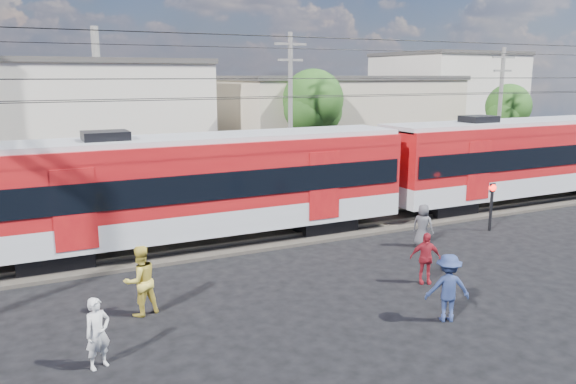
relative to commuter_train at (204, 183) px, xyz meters
name	(u,v)px	position (x,y,z in m)	size (l,w,h in m)	color
ground	(339,321)	(1.03, -8.00, -2.40)	(120.00, 120.00, 0.00)	black
track_bed	(232,240)	(1.03, 0.00, -2.34)	(70.00, 3.40, 0.12)	#2D2823
rail_near	(239,242)	(1.03, -0.75, -2.22)	(70.00, 0.12, 0.12)	#59544C
rail_far	(225,233)	(1.03, 0.75, -2.22)	(70.00, 0.12, 0.12)	#59544C
commuter_train	(204,183)	(0.00, 0.00, 0.00)	(50.30, 3.08, 4.17)	black
building_midwest	(100,117)	(-0.97, 19.00, 1.25)	(12.24, 12.24, 7.30)	beige
building_mideast	(333,119)	(15.03, 16.00, 0.75)	(16.32, 10.20, 6.30)	tan
building_east	(445,100)	(29.03, 20.00, 1.75)	(10.20, 10.20, 8.30)	beige
utility_pole_mid	(290,110)	(7.03, 7.00, 2.13)	(1.80, 0.24, 8.50)	slate
utility_pole_east	(500,109)	(21.03, 6.00, 1.88)	(1.80, 0.24, 8.00)	slate
tree_near	(315,104)	(10.21, 10.09, 2.26)	(3.82, 3.64, 6.72)	#382619
tree_far	(509,109)	(25.21, 9.09, 1.59)	(3.36, 3.12, 5.76)	#382619
pedestrian_a	(98,333)	(-4.94, -7.68, -1.60)	(0.59, 0.39, 1.61)	silver
pedestrian_b	(140,281)	(-3.51, -5.27, -1.44)	(0.93, 0.73, 1.92)	gold
pedestrian_c	(448,288)	(3.59, -9.17, -1.50)	(1.17, 0.67, 1.81)	navy
pedestrian_d	(425,258)	(4.85, -6.76, -1.59)	(0.95, 0.39, 1.61)	maroon
pedestrian_e	(423,225)	(7.28, -3.70, -1.59)	(0.79, 0.51, 1.61)	#444348
car_silver	(539,164)	(23.90, 5.11, -1.66)	(1.76, 4.37, 1.49)	silver
crossing_signal	(492,198)	(11.20, -3.22, -1.01)	(0.29, 0.29, 2.00)	black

